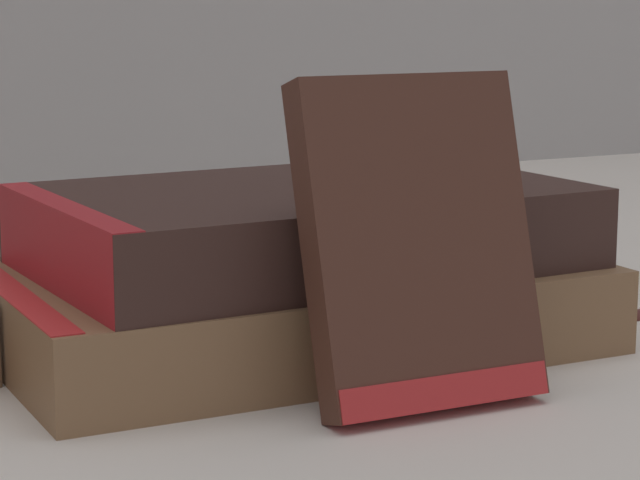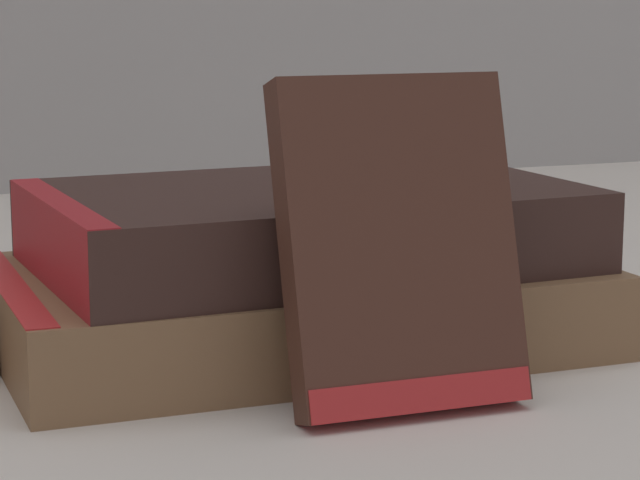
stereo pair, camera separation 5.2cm
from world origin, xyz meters
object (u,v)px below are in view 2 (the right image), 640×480
Objects in this scene: book_flat_top at (296,227)px; reading_glasses at (106,278)px; book_flat_bottom at (280,306)px; pocket_watch at (366,177)px; book_leaning_front at (400,258)px.

reading_glasses is (-0.05, 0.16, -0.05)m from book_flat_top.
book_flat_bottom reaches higher than reading_glasses.
book_flat_top is (0.01, -0.00, 0.03)m from book_flat_bottom.
book_flat_bottom is 0.07m from pocket_watch.
pocket_watch is at bearing -3.85° from book_flat_top.
book_leaning_front is 0.10m from pocket_watch.
book_leaning_front reaches higher than pocket_watch.
pocket_watch is (0.04, -0.00, 0.05)m from book_flat_bottom.
book_flat_top is 2.11× the size of reading_glasses.
reading_glasses is (-0.06, 0.25, -0.05)m from book_leaning_front.
pocket_watch is at bearing 74.91° from book_leaning_front.
reading_glasses is (-0.04, 0.15, -0.02)m from book_flat_bottom.
pocket_watch is 0.19m from reading_glasses.
reading_glasses is at bearing 105.11° from book_flat_bottom.
book_flat_top reaches higher than book_flat_bottom.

